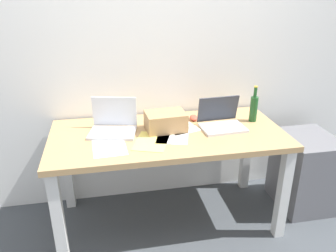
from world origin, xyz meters
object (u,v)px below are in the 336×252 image
laptop_left (113,125)px  filing_cabinet (305,171)px  laptop_right (221,121)px  beer_bottle (254,108)px  computer_mouse (194,118)px  cardboard_box (166,121)px  desk (168,145)px

laptop_left → filing_cabinet: (1.51, -0.09, -0.49)m
laptop_right → laptop_left: bearing=175.3°
beer_bottle → computer_mouse: 0.46m
cardboard_box → filing_cabinet: cardboard_box is taller
beer_bottle → filing_cabinet: (0.46, -0.09, -0.55)m
desk → filing_cabinet: 1.18m
laptop_right → cardboard_box: size_ratio=1.15×
desk → filing_cabinet: (1.13, -0.00, -0.34)m
laptop_right → cardboard_box: bearing=176.2°
desk → cardboard_box: bearing=99.3°
laptop_left → beer_bottle: 1.05m
computer_mouse → cardboard_box: cardboard_box is taller
laptop_left → filing_cabinet: laptop_left is taller
computer_mouse → filing_cabinet: computer_mouse is taller
laptop_left → filing_cabinet: bearing=-3.4°
desk → cardboard_box: size_ratio=5.89×
laptop_left → beer_bottle: bearing=0.2°
computer_mouse → filing_cabinet: 1.02m
laptop_right → cardboard_box: 0.41m
laptop_left → computer_mouse: 0.63m
cardboard_box → beer_bottle: bearing=3.4°
computer_mouse → cardboard_box: bearing=-141.9°
desk → cardboard_box: (-0.01, 0.05, 0.17)m
laptop_left → beer_bottle: size_ratio=1.31×
desk → computer_mouse: 0.33m
computer_mouse → laptop_right: bearing=-40.3°
laptop_left → beer_bottle: (1.05, 0.00, 0.05)m
laptop_left → cardboard_box: laptop_left is taller
desk → laptop_left: size_ratio=4.56×
beer_bottle → computer_mouse: (-0.43, 0.11, -0.09)m
laptop_left → beer_bottle: beer_bottle is taller
beer_bottle → computer_mouse: beer_bottle is taller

